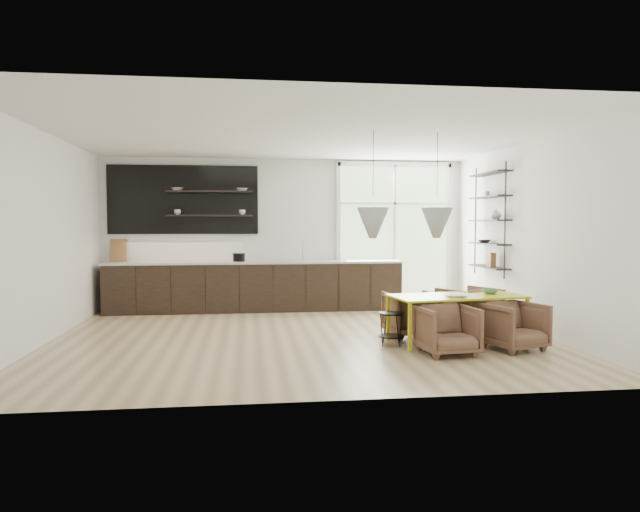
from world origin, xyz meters
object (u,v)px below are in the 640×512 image
at_px(armchair_back_right, 469,310).
at_px(armchair_front_right, 514,326).
at_px(armchair_front_left, 447,330).
at_px(wire_stool, 391,324).
at_px(dining_table, 457,298).
at_px(armchair_back_left, 411,314).

distance_m(armchair_back_right, armchair_front_right, 1.23).
height_order(armchair_front_left, wire_stool, armchair_front_left).
bearing_deg(armchair_front_right, armchair_back_right, 78.04).
xyz_separation_m(dining_table, wire_stool, (-0.93, -0.05, -0.33)).
xyz_separation_m(dining_table, armchair_back_left, (-0.49, 0.51, -0.28)).
bearing_deg(armchair_front_left, armchair_front_right, 3.58).
relative_size(dining_table, armchair_back_right, 2.50).
xyz_separation_m(armchair_front_left, armchair_front_right, (0.96, 0.15, 0.00)).
bearing_deg(armchair_back_right, wire_stool, 4.65).
bearing_deg(armchair_back_left, dining_table, 128.74).
distance_m(armchair_back_left, armchair_front_right, 1.49).
height_order(armchair_back_right, armchair_front_right, armchair_back_right).
xyz_separation_m(armchair_back_right, armchair_front_right, (0.13, -1.22, -0.04)).
xyz_separation_m(dining_table, armchair_front_left, (-0.37, -0.67, -0.31)).
relative_size(armchair_back_left, wire_stool, 1.63).
relative_size(armchair_front_left, armchair_front_right, 0.99).
height_order(armchair_back_right, wire_stool, armchair_back_right).
bearing_deg(armchair_back_right, armchair_back_left, -12.18).
distance_m(armchair_front_left, armchair_front_right, 0.97).
bearing_deg(armchair_front_left, wire_stool, 125.94).
relative_size(armchair_back_right, wire_stool, 1.72).
relative_size(armchair_back_left, armchair_front_left, 1.07).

